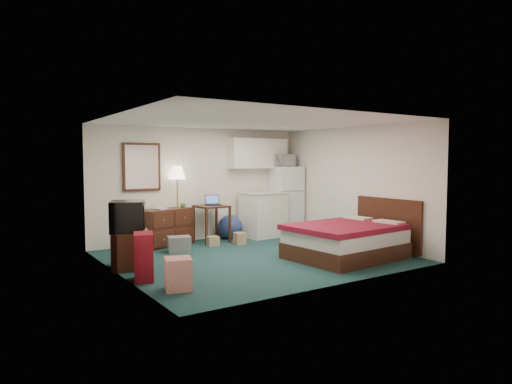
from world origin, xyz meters
TOP-DOWN VIEW (x-y plane):
  - floor at (0.00, 0.00)m, footprint 5.00×4.50m
  - ceiling at (0.00, 0.00)m, footprint 5.00×4.50m
  - walls at (0.00, 0.00)m, footprint 5.01×4.51m
  - mirror at (-1.35, 2.22)m, footprint 0.80×0.06m
  - upper_cabinets at (1.45, 2.08)m, footprint 1.50×0.35m
  - headboard at (2.46, -1.01)m, footprint 0.06×1.56m
  - dresser at (-0.93, 1.98)m, footprint 1.24×0.84m
  - floor_lamp at (-0.64, 2.05)m, footprint 0.39×0.39m
  - desk at (0.06, 1.80)m, footprint 0.66×0.66m
  - exercise_ball at (0.61, 1.96)m, footprint 0.65×0.65m
  - kitchen_counter at (1.39, 1.76)m, footprint 0.98×0.78m
  - fridge at (2.13, 1.88)m, footprint 0.74×0.74m
  - bed at (1.32, -1.01)m, footprint 2.04×1.64m
  - tv_stand at (-2.21, 0.42)m, footprint 0.76×0.80m
  - suitcase at (-2.29, -0.48)m, footprint 0.40×0.50m
  - retail_box at (-2.06, -1.22)m, footprint 0.45×0.45m
  - file_bin at (-0.98, 1.19)m, footprint 0.51×0.43m
  - cardboard_box_a at (-0.14, 1.39)m, footprint 0.25×0.22m
  - cardboard_box_b at (0.43, 1.24)m, footprint 0.24×0.27m
  - laptop at (0.10, 1.79)m, footprint 0.36×0.31m
  - crt_tv at (-2.23, 0.43)m, footprint 0.74×0.76m
  - microwave at (2.08, 1.92)m, footprint 0.57×0.36m
  - book_a at (-1.16, 1.90)m, footprint 0.18×0.08m
  - book_b at (-1.08, 1.99)m, footprint 0.17×0.06m
  - mug at (-0.50, 2.04)m, footprint 0.14×0.13m

SIDE VIEW (x-z plane):
  - floor at x=0.00m, z-range -0.01..0.01m
  - cardboard_box_a at x=-0.14m, z-range 0.00..0.20m
  - cardboard_box_b at x=0.43m, z-range 0.00..0.25m
  - file_bin at x=-0.98m, z-range 0.00..0.30m
  - retail_box at x=-2.06m, z-range 0.00..0.44m
  - exercise_ball at x=0.61m, z-range 0.00..0.54m
  - tv_stand at x=-2.21m, z-range 0.00..0.61m
  - bed at x=1.32m, z-range 0.00..0.62m
  - suitcase at x=-2.29m, z-range 0.00..0.71m
  - dresser at x=-0.93m, z-range 0.00..0.78m
  - desk at x=0.06m, z-range 0.00..0.81m
  - kitchen_counter at x=1.39m, z-range 0.00..1.02m
  - headboard at x=2.46m, z-range 0.05..1.05m
  - fridge at x=2.13m, z-range 0.00..1.64m
  - mug at x=-0.50m, z-range 0.78..0.89m
  - floor_lamp at x=-0.64m, z-range 0.00..1.67m
  - crt_tv at x=-2.23m, z-range 0.61..1.12m
  - book_b at x=-1.08m, z-range 0.78..1.01m
  - book_a at x=-1.16m, z-range 0.78..1.03m
  - laptop at x=0.10m, z-range 0.81..1.03m
  - walls at x=0.00m, z-range 0.00..2.50m
  - mirror at x=-1.35m, z-range 1.15..2.15m
  - microwave at x=2.08m, z-range 1.64..2.00m
  - upper_cabinets at x=1.45m, z-range 1.60..2.30m
  - ceiling at x=0.00m, z-range 2.50..2.50m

